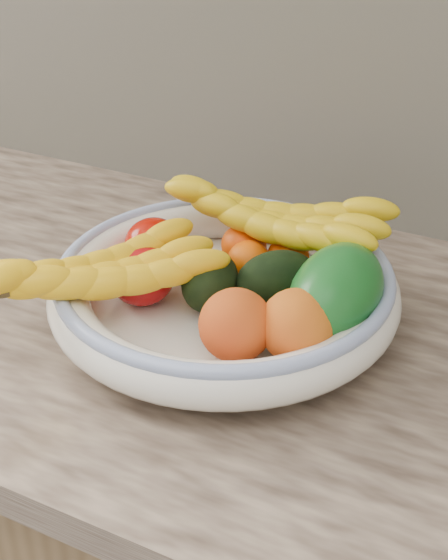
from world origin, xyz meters
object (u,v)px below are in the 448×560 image
Objects in this scene: green_mango at (336,293)px; banana_bunch_back at (272,225)px; banana_bunch_front at (100,279)px; fruit_bowl at (224,289)px.

banana_bunch_back is (-0.11, 0.09, 0.01)m from green_mango.
banana_bunch_front is (-0.12, -0.19, -0.01)m from banana_bunch_back.
fruit_bowl is 1.38× the size of banana_bunch_front.
green_mango is 0.48× the size of banana_bunch_back.
fruit_bowl is at bearing -99.53° from banana_bunch_back.
fruit_bowl is 1.32× the size of banana_bunch_back.
banana_bunch_back is (0.01, 0.10, 0.04)m from fruit_bowl.
green_mango is at bearing -39.97° from banana_bunch_back.
green_mango reaches higher than banana_bunch_front.
banana_bunch_back is at bearing 2.74° from banana_bunch_front.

